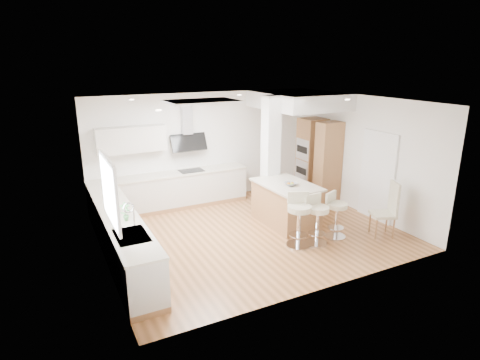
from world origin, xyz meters
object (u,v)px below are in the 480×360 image
bar_stool_b (317,217)px  bar_stool_c (336,213)px  peninsula (286,203)px  bar_stool_a (299,217)px  dining_chair (388,208)px

bar_stool_b → bar_stool_c: 0.54m
peninsula → bar_stool_a: 1.16m
peninsula → bar_stool_b: bearing=-93.2°
bar_stool_a → bar_stool_c: (0.92, -0.01, -0.07)m
bar_stool_a → bar_stool_b: bearing=12.3°
peninsula → bar_stool_b: (-0.02, -1.16, 0.09)m
peninsula → dining_chair: (1.53, -1.53, 0.15)m
bar_stool_b → dining_chair: size_ratio=0.86×
bar_stool_c → bar_stool_b: bearing=164.6°
bar_stool_a → bar_stool_b: bar_stool_a is taller
bar_stool_a → peninsula: bearing=93.3°
bar_stool_a → bar_stool_b: (0.38, -0.08, -0.04)m
bar_stool_c → dining_chair: (1.02, -0.44, 0.09)m
bar_stool_b → dining_chair: (1.55, -0.37, 0.06)m
bar_stool_b → bar_stool_c: (0.54, 0.07, -0.03)m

